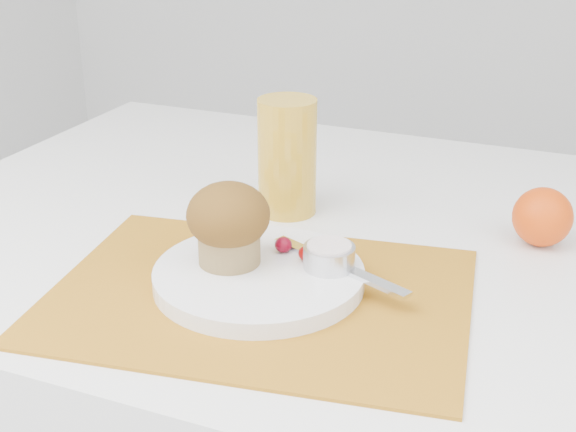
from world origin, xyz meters
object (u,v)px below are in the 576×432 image
at_px(plate, 259,276).
at_px(orange, 542,217).
at_px(juice_glass, 287,157).
at_px(muffin, 229,222).

xyz_separation_m(plate, orange, (0.26, 0.22, 0.02)).
bearing_deg(juice_glass, plate, -75.65).
relative_size(plate, muffin, 2.50).
xyz_separation_m(orange, juice_glass, (-0.31, -0.02, 0.04)).
bearing_deg(plate, muffin, 175.05).
bearing_deg(orange, muffin, -143.33).
relative_size(orange, juice_glass, 0.47).
bearing_deg(orange, juice_glass, -175.60).
height_order(juice_glass, muffin, juice_glass).
xyz_separation_m(juice_glass, muffin, (0.02, -0.20, -0.01)).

